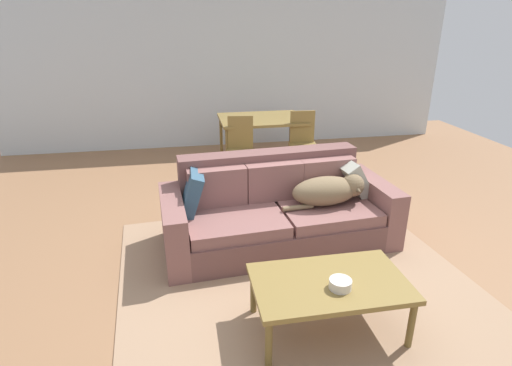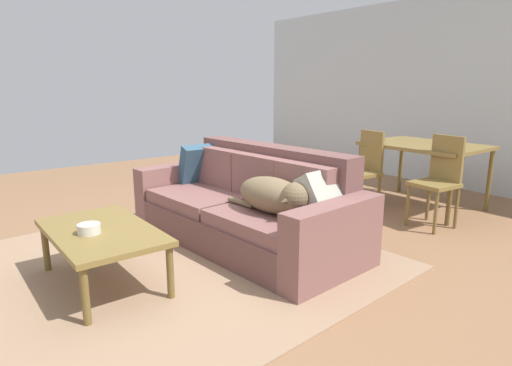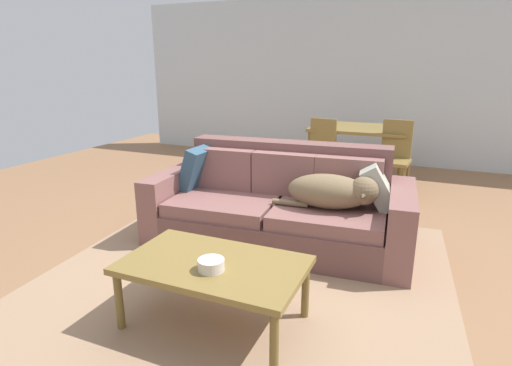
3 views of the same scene
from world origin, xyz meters
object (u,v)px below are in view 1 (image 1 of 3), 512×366
at_px(coffee_table, 330,286).
at_px(couch, 277,211).
at_px(dining_chair_near_left, 241,147).
at_px(dog_on_left_cushion, 330,190).
at_px(throw_pillow_by_right_arm, 352,178).
at_px(throw_pillow_by_left_arm, 192,192).
at_px(bowl_on_coffee_table, 340,284).
at_px(dining_table, 262,122).
at_px(dining_chair_near_right, 303,141).

bearing_deg(coffee_table, couch, 92.74).
bearing_deg(couch, dining_chair_near_left, 89.03).
height_order(dog_on_left_cushion, throw_pillow_by_right_arm, throw_pillow_by_right_arm).
relative_size(couch, throw_pillow_by_right_arm, 6.10).
height_order(throw_pillow_by_left_arm, coffee_table, throw_pillow_by_left_arm).
distance_m(dog_on_left_cushion, coffee_table, 1.37).
height_order(coffee_table, dining_chair_near_left, dining_chair_near_left).
bearing_deg(couch, coffee_table, -91.55).
relative_size(throw_pillow_by_right_arm, bowl_on_coffee_table, 2.47).
height_order(dining_table, dining_chair_near_left, dining_chair_near_left).
bearing_deg(throw_pillow_by_right_arm, dining_table, 103.42).
bearing_deg(throw_pillow_by_left_arm, throw_pillow_by_right_arm, 4.28).
relative_size(coffee_table, dining_chair_near_left, 1.22).
xyz_separation_m(throw_pillow_by_left_arm, throw_pillow_by_right_arm, (1.71, 0.13, -0.01)).
bearing_deg(dining_chair_near_right, dining_table, 139.00).
bearing_deg(throw_pillow_by_left_arm, dining_chair_near_right, 47.76).
distance_m(bowl_on_coffee_table, dining_chair_near_right, 3.41).
relative_size(dog_on_left_cushion, throw_pillow_by_left_arm, 2.06).
height_order(dining_table, dining_chair_near_right, dining_chair_near_right).
bearing_deg(throw_pillow_by_left_arm, dining_chair_near_left, 67.49).
xyz_separation_m(dog_on_left_cushion, dining_chair_near_right, (0.31, 1.96, -0.05)).
height_order(couch, dining_table, couch).
bearing_deg(dining_chair_near_right, dog_on_left_cushion, -93.54).
bearing_deg(bowl_on_coffee_table, dining_chair_near_left, 93.65).
xyz_separation_m(throw_pillow_by_left_arm, dining_table, (1.17, 2.40, 0.08)).
height_order(couch, coffee_table, couch).
xyz_separation_m(dining_table, dining_chair_near_right, (0.52, -0.54, -0.17)).
xyz_separation_m(throw_pillow_by_right_arm, bowl_on_coffee_table, (-0.75, -1.60, -0.14)).
height_order(couch, throw_pillow_by_left_arm, couch).
bearing_deg(bowl_on_coffee_table, throw_pillow_by_left_arm, 123.25).
relative_size(throw_pillow_by_right_arm, dining_chair_near_right, 0.41).
bearing_deg(throw_pillow_by_left_arm, dog_on_left_cushion, -4.16).
xyz_separation_m(couch, dining_chair_near_right, (0.83, 1.85, 0.20)).
height_order(dining_chair_near_left, dining_chair_near_right, dining_chair_near_right).
bearing_deg(dining_table, dining_chair_near_left, -125.80).
bearing_deg(bowl_on_coffee_table, dog_on_left_cushion, 73.29).
relative_size(couch, dining_chair_near_left, 2.60).
xyz_separation_m(couch, dining_chair_near_left, (-0.10, 1.81, 0.17)).
bearing_deg(couch, throw_pillow_by_right_arm, 3.38).
height_order(dog_on_left_cushion, dining_chair_near_left, dining_chair_near_left).
distance_m(couch, dining_table, 2.44).
distance_m(couch, throw_pillow_by_left_arm, 0.91).
relative_size(throw_pillow_by_left_arm, bowl_on_coffee_table, 2.67).
distance_m(throw_pillow_by_left_arm, dining_table, 2.67).
distance_m(couch, bowl_on_coffee_table, 1.50).
bearing_deg(coffee_table, throw_pillow_by_right_arm, 62.42).
xyz_separation_m(throw_pillow_by_left_arm, bowl_on_coffee_table, (0.97, -1.47, -0.15)).
bearing_deg(throw_pillow_by_right_arm, bowl_on_coffee_table, -115.02).
distance_m(couch, throw_pillow_by_right_arm, 0.90).
height_order(dog_on_left_cushion, bowl_on_coffee_table, dog_on_left_cushion).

